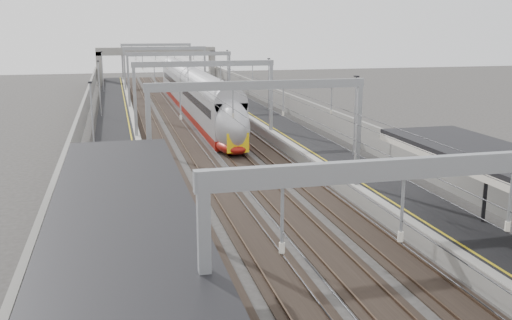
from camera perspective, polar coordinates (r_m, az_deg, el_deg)
platform_left at (r=55.72m, az=-13.69°, el=2.34°), size 4.00×120.00×1.00m
platform_right at (r=57.98m, az=2.32°, el=3.12°), size 4.00×120.00×1.00m
tracks at (r=56.38m, az=-5.52°, el=2.32°), size 11.40×140.00×0.20m
overhead_line at (r=62.09m, az=-6.56°, el=8.96°), size 13.00×140.00×6.60m
canopy_left at (r=13.92m, az=-12.91°, el=-10.53°), size 4.40×30.00×4.24m
overbridge at (r=110.21m, az=-9.92°, el=10.22°), size 22.00×2.20×6.90m
wall_left at (r=55.62m, az=-17.05°, el=3.27°), size 0.30×120.00×3.20m
wall_right at (r=58.77m, az=5.34°, el=4.30°), size 0.30×120.00×3.20m
train at (r=70.26m, az=-6.09°, el=6.26°), size 2.91×52.94×4.59m
signal_green at (r=85.45m, az=-12.09°, el=7.38°), size 0.32×0.32×3.48m
signal_red_near at (r=81.92m, az=-6.06°, el=7.36°), size 0.32×0.32×3.48m
signal_red_far at (r=82.14m, az=-4.51°, el=7.41°), size 0.32×0.32×3.48m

